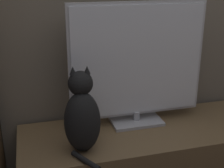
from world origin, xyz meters
TOP-DOWN VIEW (x-y plane):
  - wall_back at (0.00, 1.22)m, footprint 4.80×0.05m
  - tv_stand at (0.00, 0.90)m, footprint 1.56×0.55m
  - tv at (-0.02, 1.01)m, footprint 0.86×0.20m
  - cat at (-0.42, 0.78)m, footprint 0.21×0.33m

SIDE VIEW (x-z plane):
  - tv_stand at x=0.00m, z-range 0.00..0.55m
  - cat at x=-0.42m, z-range 0.51..0.99m
  - tv at x=-0.02m, z-range 0.55..1.33m
  - wall_back at x=0.00m, z-range 0.00..2.60m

